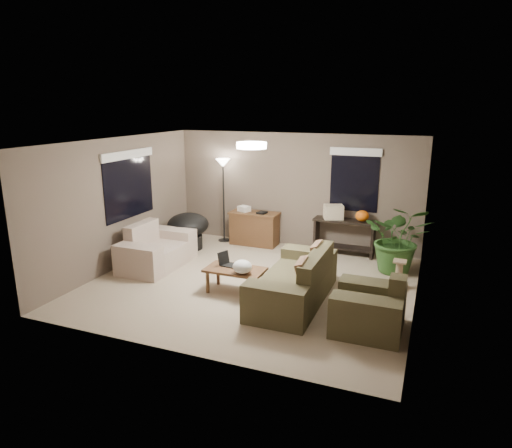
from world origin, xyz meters
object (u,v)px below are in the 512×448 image
at_px(loveseat, 156,251).
at_px(papasan_chair, 188,228).
at_px(main_sofa, 296,284).
at_px(cat_scratching_post, 399,276).
at_px(armchair, 370,310).
at_px(desk, 254,228).
at_px(floor_lamp, 223,173).
at_px(coffee_table, 235,272).
at_px(console_table, 344,234).
at_px(houseplant, 398,246).

height_order(loveseat, papasan_chair, loveseat).
height_order(main_sofa, cat_scratching_post, main_sofa).
bearing_deg(loveseat, main_sofa, -10.32).
relative_size(armchair, desk, 0.91).
bearing_deg(floor_lamp, loveseat, -103.93).
bearing_deg(cat_scratching_post, coffee_table, -154.64).
xyz_separation_m(main_sofa, desk, (-1.77, 2.59, 0.08)).
bearing_deg(coffee_table, loveseat, 163.11).
bearing_deg(armchair, main_sofa, 155.89).
distance_m(main_sofa, cat_scratching_post, 1.90).
relative_size(coffee_table, console_table, 0.77).
bearing_deg(papasan_chair, houseplant, 2.61).
xyz_separation_m(loveseat, console_table, (3.29, 2.10, 0.14)).
bearing_deg(cat_scratching_post, console_table, 130.00).
bearing_deg(loveseat, desk, 57.98).
xyz_separation_m(main_sofa, loveseat, (-3.04, 0.55, 0.00)).
bearing_deg(loveseat, cat_scratching_post, 7.72).
height_order(desk, papasan_chair, papasan_chair).
bearing_deg(houseplant, cat_scratching_post, -83.08).
bearing_deg(papasan_chair, main_sofa, -30.45).
bearing_deg(floor_lamp, papasan_chair, -119.37).
distance_m(papasan_chair, cat_scratching_post, 4.55).
relative_size(loveseat, desk, 1.45).
xyz_separation_m(coffee_table, floor_lamp, (-1.47, 2.64, 1.24)).
distance_m(armchair, console_table, 3.37).
bearing_deg(papasan_chair, loveseat, -91.82).
xyz_separation_m(papasan_chair, houseplant, (4.40, 0.20, 0.05)).
xyz_separation_m(console_table, papasan_chair, (-3.25, -0.89, 0.03)).
xyz_separation_m(loveseat, desk, (1.27, 2.03, 0.08)).
bearing_deg(floor_lamp, console_table, 1.27).
bearing_deg(loveseat, armchair, -14.53).
bearing_deg(main_sofa, coffee_table, -177.51).
relative_size(coffee_table, papasan_chair, 1.02).
xyz_separation_m(floor_lamp, houseplant, (3.93, -0.63, -1.08)).
height_order(main_sofa, console_table, main_sofa).
distance_m(desk, papasan_chair, 1.48).
height_order(loveseat, console_table, loveseat).
height_order(coffee_table, desk, desk).
distance_m(console_table, papasan_chair, 3.37).
bearing_deg(console_table, papasan_chair, -164.63).
xyz_separation_m(coffee_table, houseplant, (2.47, 2.01, 0.16)).
bearing_deg(armchair, desk, 133.81).
bearing_deg(armchair, houseplant, 86.46).
relative_size(armchair, papasan_chair, 1.02).
bearing_deg(armchair, loveseat, 165.47).
distance_m(main_sofa, loveseat, 3.09).
distance_m(main_sofa, houseplant, 2.42).
height_order(desk, console_table, same).
bearing_deg(floor_lamp, cat_scratching_post, -19.51).
distance_m(loveseat, houseplant, 4.67).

